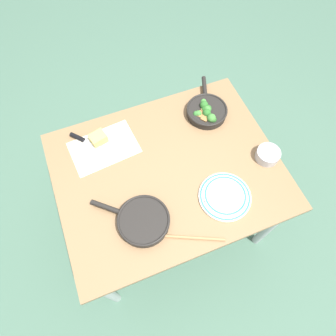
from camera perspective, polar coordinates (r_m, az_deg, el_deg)
ground_plane at (r=2.21m, az=0.00°, el=-9.15°), size 14.00×14.00×0.00m
dining_table_red at (r=1.60m, az=0.00°, el=-1.73°), size 1.14×0.90×0.74m
skillet_broccoli at (r=1.70m, az=7.34°, el=10.70°), size 0.23×0.35×0.08m
skillet_eggs at (r=1.40m, az=-4.82°, el=-9.95°), size 0.33×0.31×0.05m
wooden_spoon at (r=1.40m, az=0.44°, el=-12.87°), size 0.38×0.20×0.02m
parchment_sheet at (r=1.63m, az=-12.11°, el=3.84°), size 0.36×0.26×0.00m
grater_knife at (r=1.66m, az=-15.27°, el=4.86°), size 0.21×0.23×0.02m
cheese_block at (r=1.63m, az=-13.12°, el=5.52°), size 0.10×0.09×0.05m
dinner_plate_stack at (r=1.48m, az=10.81°, el=-5.27°), size 0.26×0.26×0.03m
prep_bowl_steel at (r=1.62m, az=18.46°, el=2.39°), size 0.12×0.12×0.05m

